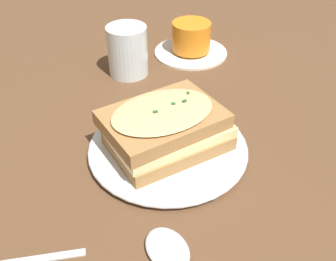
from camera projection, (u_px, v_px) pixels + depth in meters
ground_plane at (158, 146)px, 0.57m from camera, size 2.40×2.40×0.00m
dinner_plate at (168, 148)px, 0.56m from camera, size 0.23×0.23×0.01m
sandwich at (166, 128)px, 0.53m from camera, size 0.18×0.20×0.06m
teacup_with_saucer at (191, 41)px, 0.79m from camera, size 0.15×0.15×0.07m
water_glass at (128, 51)px, 0.71m from camera, size 0.07×0.07×0.09m
spoon at (172, 255)px, 0.42m from camera, size 0.16×0.12×0.01m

